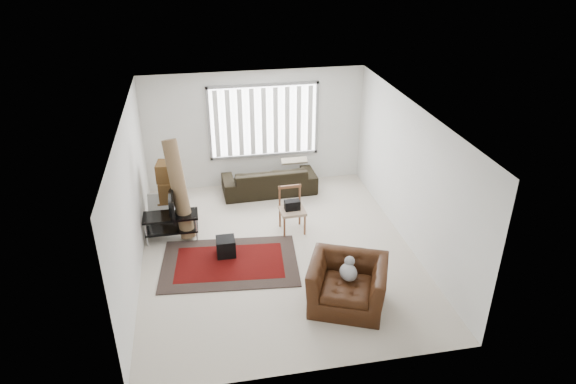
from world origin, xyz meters
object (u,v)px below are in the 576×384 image
Objects in this scene: sofa at (269,176)px; armchair at (348,281)px; side_chair at (292,208)px; moving_boxes at (171,194)px; tv_stand at (171,221)px.

sofa is 4.20m from armchair.
moving_boxes is at bearing 156.50° from side_chair.
tv_stand is at bearing 160.48° from armchair.
moving_boxes is 1.40× the size of side_chair.
moving_boxes is 0.84× the size of armchair.
moving_boxes is at bearing 19.52° from sofa.
moving_boxes is 2.32m from sofa.
moving_boxes is (0.02, 0.77, 0.22)m from tv_stand.
sofa reaches higher than tv_stand.
armchair is at bearing 96.62° from sofa.
armchair is at bearing -50.21° from moving_boxes.
side_chair is 2.45m from armchair.
sofa is 1.39× the size of armchair.
tv_stand is 1.15× the size of side_chair.
moving_boxes is 0.60× the size of sofa.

